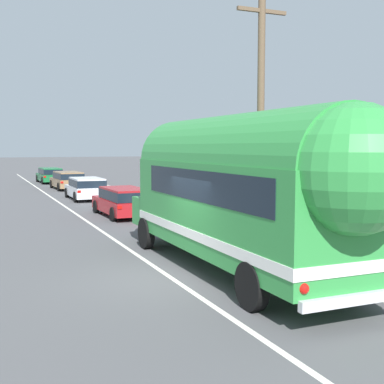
% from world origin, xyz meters
% --- Properties ---
extents(ground_plane, '(300.00, 300.00, 0.00)m').
position_xyz_m(ground_plane, '(0.00, 0.00, 0.00)').
color(ground_plane, '#4C4C4F').
extents(lane_markings, '(3.64, 80.00, 0.01)m').
position_xyz_m(lane_markings, '(1.62, 12.00, 0.00)').
color(lane_markings, silver).
rests_on(lane_markings, ground).
extents(sidewalk_slab, '(1.99, 90.00, 0.15)m').
position_xyz_m(sidewalk_slab, '(4.50, 10.00, 0.07)').
color(sidewalk_slab, gray).
rests_on(sidewalk_slab, ground).
extents(utility_pole, '(1.80, 0.24, 8.50)m').
position_xyz_m(utility_pole, '(4.31, 3.00, 4.42)').
color(utility_pole, brown).
rests_on(utility_pole, ground).
extents(painted_bus, '(2.64, 11.35, 4.12)m').
position_xyz_m(painted_bus, '(1.76, -0.53, 2.30)').
color(painted_bus, '#2D8C3D').
rests_on(painted_bus, ground).
extents(car_lead, '(2.05, 4.59, 1.37)m').
position_xyz_m(car_lead, '(1.91, 11.42, 0.80)').
color(car_lead, '#A5191E').
rests_on(car_lead, ground).
extents(car_second, '(2.01, 4.52, 1.37)m').
position_xyz_m(car_second, '(1.82, 19.76, 0.79)').
color(car_second, white).
rests_on(car_second, ground).
extents(car_third, '(2.15, 4.65, 1.37)m').
position_xyz_m(car_third, '(2.01, 27.90, 0.80)').
color(car_third, olive).
rests_on(car_third, ground).
extents(car_fourth, '(2.01, 4.83, 1.37)m').
position_xyz_m(car_fourth, '(1.67, 35.56, 0.79)').
color(car_fourth, '#196633').
rests_on(car_fourth, ground).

